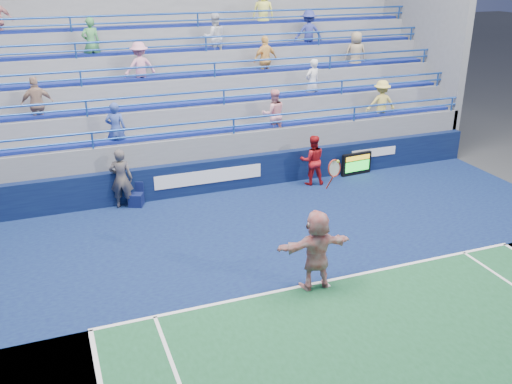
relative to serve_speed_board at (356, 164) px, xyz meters
name	(u,v)px	position (x,y,z in m)	size (l,w,h in m)	color
ground	(325,282)	(-4.42, -6.20, -0.41)	(120.00, 120.00, 0.00)	#333538
sponsor_wall	(236,173)	(-4.42, 0.30, 0.14)	(18.00, 0.32, 1.10)	#091036
bleacher_stand	(204,117)	(-4.42, 4.07, 1.13)	(18.00, 5.60, 6.13)	slate
serve_speed_board	(356,164)	(0.00, 0.00, 0.00)	(1.18, 0.24, 0.82)	black
judge_chair	(136,199)	(-7.85, -0.01, -0.17)	(0.55, 0.57, 0.74)	#0E1543
tennis_player	(316,250)	(-4.73, -6.29, 0.57)	(1.83, 0.65, 3.13)	silver
line_judge	(121,179)	(-8.24, 0.02, 0.54)	(0.69, 0.46, 1.90)	#131834
ball_girl	(312,160)	(-1.89, -0.26, 0.46)	(0.84, 0.66, 1.74)	#A91317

